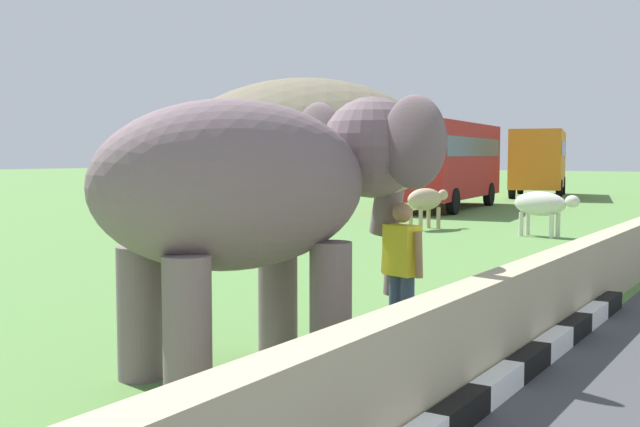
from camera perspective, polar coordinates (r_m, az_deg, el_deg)
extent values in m
cube|color=black|center=(6.56, 10.20, -14.20)|extent=(0.90, 0.20, 0.24)
cube|color=white|center=(7.36, 12.90, -12.17)|extent=(0.90, 0.20, 0.24)
cube|color=black|center=(8.19, 15.03, -10.53)|extent=(0.90, 0.20, 0.24)
cube|color=white|center=(9.02, 16.75, -9.17)|extent=(0.90, 0.20, 0.24)
cube|color=black|center=(9.87, 18.17, -8.05)|extent=(0.90, 0.20, 0.24)
cube|color=white|center=(10.73, 19.35, -7.10)|extent=(0.90, 0.20, 0.24)
cube|color=black|center=(11.60, 20.36, -6.28)|extent=(0.90, 0.20, 0.24)
cube|color=tan|center=(6.65, 8.13, -10.50)|extent=(28.00, 0.36, 1.00)
cylinder|color=slate|center=(8.76, -3.11, -5.84)|extent=(0.44, 0.44, 1.31)
cylinder|color=slate|center=(8.08, 0.79, -6.71)|extent=(0.44, 0.44, 1.31)
cylinder|color=slate|center=(7.87, -13.08, -7.11)|extent=(0.44, 0.44, 1.31)
cylinder|color=slate|center=(7.09, -9.70, -8.31)|extent=(0.44, 0.44, 1.31)
ellipsoid|color=slate|center=(7.77, -6.12, 2.11)|extent=(3.43, 2.45, 1.70)
sphere|color=slate|center=(8.95, 3.82, 4.85)|extent=(1.16, 1.16, 1.16)
ellipsoid|color=#D84C8C|center=(9.16, 5.13, 5.77)|extent=(0.53, 0.72, 0.44)
ellipsoid|color=slate|center=(9.43, -0.14, 5.14)|extent=(0.50, 0.93, 1.00)
ellipsoid|color=slate|center=(8.30, 6.88, 5.22)|extent=(0.50, 0.93, 1.00)
cylinder|color=slate|center=(9.17, 5.10, 1.39)|extent=(0.48, 0.60, 1.00)
cylinder|color=slate|center=(9.32, 5.57, -3.50)|extent=(0.34, 0.37, 0.81)
cone|color=beige|center=(9.32, 3.63, 2.06)|extent=(0.30, 0.58, 0.22)
cone|color=beige|center=(8.93, 6.13, 1.95)|extent=(0.30, 0.58, 0.22)
cylinder|color=navy|center=(9.13, 5.54, -7.00)|extent=(0.15, 0.15, 0.82)
cylinder|color=navy|center=(8.99, 6.45, -7.18)|extent=(0.15, 0.15, 0.82)
cube|color=yellow|center=(8.95, 6.03, -2.69)|extent=(0.35, 0.45, 0.58)
cylinder|color=#9E7251|center=(9.14, 4.86, -2.72)|extent=(0.13, 0.15, 0.53)
cylinder|color=#9E7251|center=(8.77, 7.24, -3.03)|extent=(0.12, 0.14, 0.52)
sphere|color=#9E7251|center=(8.91, 6.05, 0.06)|extent=(0.23, 0.23, 0.23)
cube|color=#B21E1E|center=(32.36, 9.17, 3.87)|extent=(9.35, 3.61, 3.00)
cube|color=#3F5160|center=(32.36, 9.18, 4.83)|extent=(8.63, 3.56, 0.76)
cylinder|color=black|center=(35.52, 8.66, 1.49)|extent=(1.03, 0.42, 1.00)
cylinder|color=black|center=(34.93, 12.28, 1.39)|extent=(1.03, 0.42, 1.00)
cylinder|color=black|center=(29.98, 5.48, 1.01)|extent=(1.03, 0.42, 1.00)
cylinder|color=black|center=(29.29, 9.72, 0.89)|extent=(1.03, 0.42, 1.00)
cube|color=orange|center=(43.32, 15.76, 3.85)|extent=(8.57, 4.33, 3.00)
cube|color=#3F5160|center=(43.32, 15.78, 4.57)|extent=(7.94, 4.21, 0.76)
cylinder|color=black|center=(46.05, 14.48, 2.02)|extent=(1.04, 0.52, 1.00)
cylinder|color=black|center=(45.92, 17.35, 1.96)|extent=(1.04, 0.52, 1.00)
cylinder|color=black|center=(40.81, 13.90, 1.76)|extent=(1.04, 0.52, 1.00)
cylinder|color=black|center=(40.67, 17.13, 1.69)|extent=(1.04, 0.52, 1.00)
cylinder|color=tan|center=(23.75, 7.96, -0.28)|extent=(0.12, 0.12, 0.65)
cylinder|color=tan|center=(23.55, 8.68, -0.33)|extent=(0.12, 0.12, 0.65)
cylinder|color=tan|center=(23.03, 6.66, -0.41)|extent=(0.12, 0.12, 0.65)
cylinder|color=tan|center=(22.81, 7.39, -0.46)|extent=(0.12, 0.12, 0.65)
ellipsoid|color=tan|center=(23.24, 7.70, 1.04)|extent=(1.59, 0.88, 0.66)
ellipsoid|color=tan|center=(24.00, 9.00, 1.36)|extent=(0.44, 0.33, 0.32)
cylinder|color=beige|center=(21.77, 17.05, -0.84)|extent=(0.12, 0.12, 0.65)
cylinder|color=beige|center=(21.45, 16.61, -0.90)|extent=(0.12, 0.12, 0.65)
cylinder|color=beige|center=(22.19, 14.99, -0.70)|extent=(0.12, 0.12, 0.65)
cylinder|color=beige|center=(21.88, 14.52, -0.76)|extent=(0.12, 0.12, 0.65)
ellipsoid|color=beige|center=(21.78, 15.82, 0.70)|extent=(0.90, 1.59, 0.66)
ellipsoid|color=beige|center=(21.35, 18.02, 0.85)|extent=(0.34, 0.45, 0.32)
ellipsoid|color=#726A54|center=(70.25, -0.73, 2.48)|extent=(30.84, 24.67, 18.14)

